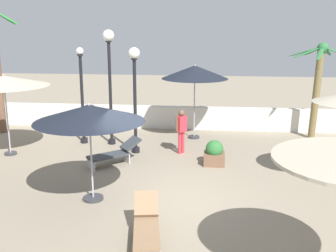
% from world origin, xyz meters
% --- Properties ---
extents(ground_plane, '(56.00, 56.00, 0.00)m').
position_xyz_m(ground_plane, '(0.00, 0.00, 0.00)').
color(ground_plane, gray).
extents(boundary_wall, '(25.20, 0.30, 1.03)m').
position_xyz_m(boundary_wall, '(0.00, 8.00, 0.51)').
color(boundary_wall, silver).
rests_on(boundary_wall, ground_plane).
extents(patio_umbrella_2, '(3.15, 3.15, 2.95)m').
position_xyz_m(patio_umbrella_2, '(-5.89, 3.49, 2.70)').
color(patio_umbrella_2, '#333338').
rests_on(patio_umbrella_2, ground_plane).
extents(patio_umbrella_3, '(2.92, 2.92, 2.68)m').
position_xyz_m(patio_umbrella_3, '(-1.75, -0.11, 2.39)').
color(patio_umbrella_3, '#333338').
rests_on(patio_umbrella_3, ground_plane).
extents(patio_umbrella_4, '(2.71, 2.71, 3.07)m').
position_xyz_m(patio_umbrella_4, '(0.71, 6.46, 2.76)').
color(patio_umbrella_4, '#333338').
rests_on(patio_umbrella_4, ground_plane).
extents(palm_tree_1, '(2.63, 2.58, 3.96)m').
position_xyz_m(palm_tree_1, '(5.70, 6.96, 2.58)').
color(palm_tree_1, brown).
rests_on(palm_tree_1, ground_plane).
extents(lamp_post_0, '(0.44, 0.44, 4.46)m').
position_xyz_m(lamp_post_0, '(-2.51, 5.23, 3.03)').
color(lamp_post_0, black).
rests_on(lamp_post_0, ground_plane).
extents(lamp_post_1, '(0.41, 0.41, 3.87)m').
position_xyz_m(lamp_post_1, '(-1.35, 4.22, 2.55)').
color(lamp_post_1, black).
rests_on(lamp_post_1, ground_plane).
extents(lamp_post_2, '(0.29, 0.29, 3.79)m').
position_xyz_m(lamp_post_2, '(-3.66, 5.27, 2.01)').
color(lamp_post_2, black).
rests_on(lamp_post_2, ground_plane).
extents(lounge_chair_1, '(0.84, 1.94, 0.83)m').
position_xyz_m(lounge_chair_1, '(0.05, -2.18, 0.40)').
color(lounge_chair_1, '#B7B7BC').
rests_on(lounge_chair_1, ground_plane).
extents(lounge_chair_2, '(1.77, 1.63, 0.83)m').
position_xyz_m(lounge_chair_2, '(-1.83, 2.83, 0.40)').
color(lounge_chair_2, '#B7B7BC').
rests_on(lounge_chair_2, ground_plane).
extents(guest_1, '(0.42, 0.44, 1.63)m').
position_xyz_m(guest_1, '(0.33, 4.30, 0.99)').
color(guest_1, '#D8333F').
rests_on(guest_1, ground_plane).
extents(planter, '(0.70, 0.70, 0.85)m').
position_xyz_m(planter, '(1.54, 3.17, 0.38)').
color(planter, brown).
rests_on(planter, ground_plane).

